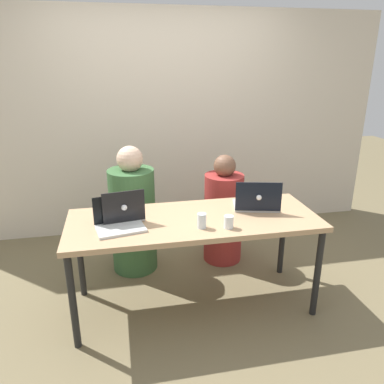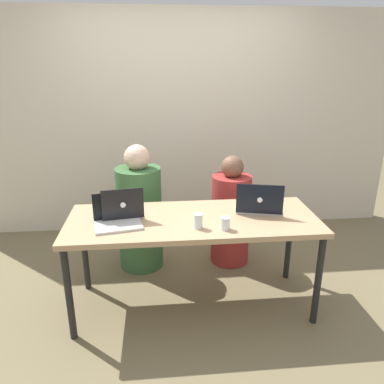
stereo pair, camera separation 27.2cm
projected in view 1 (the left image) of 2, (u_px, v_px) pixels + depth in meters
name	position (u px, v px, depth m)	size (l,w,h in m)	color
ground_plane	(194.00, 303.00, 3.04)	(12.00, 12.00, 0.00)	#706345
back_wall	(165.00, 125.00, 4.10)	(4.84, 0.10, 2.38)	beige
desk	(194.00, 226.00, 2.81)	(1.86, 0.72, 0.76)	tan
person_on_left	(133.00, 216.00, 3.40)	(0.51, 0.51, 1.18)	#386236
person_on_right	(223.00, 215.00, 3.58)	(0.39, 0.39, 1.05)	maroon
laptop_front_left	(119.00, 221.00, 2.61)	(0.36, 0.29, 0.22)	silver
laptop_back_right	(257.00, 203.00, 2.94)	(0.40, 0.33, 0.24)	silver
laptop_back_left	(122.00, 213.00, 2.74)	(0.34, 0.31, 0.25)	silver
water_glass_center	(202.00, 222.00, 2.61)	(0.06, 0.06, 0.11)	silver
water_glass_right	(229.00, 223.00, 2.61)	(0.07, 0.07, 0.09)	white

